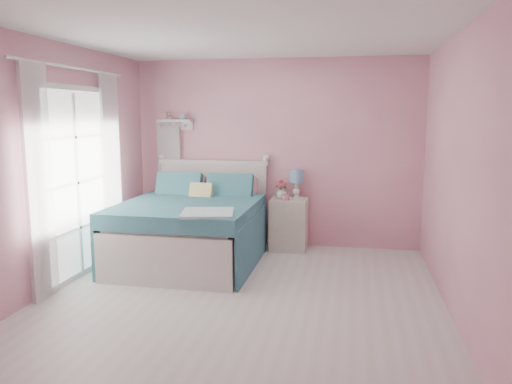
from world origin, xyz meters
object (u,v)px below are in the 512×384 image
(vase, at_px, (281,193))
(teacup, at_px, (285,197))
(bed, at_px, (192,229))
(nightstand, at_px, (289,224))
(table_lamp, at_px, (297,178))

(vase, xyz_separation_m, teacup, (0.07, -0.12, -0.04))
(bed, distance_m, teacup, 1.31)
(teacup, bearing_deg, bed, -149.39)
(nightstand, height_order, table_lamp, table_lamp)
(table_lamp, xyz_separation_m, vase, (-0.20, -0.10, -0.19))
(teacup, bearing_deg, vase, 122.07)
(table_lamp, distance_m, teacup, 0.34)
(table_lamp, distance_m, vase, 0.29)
(vase, bearing_deg, nightstand, 6.60)
(bed, bearing_deg, teacup, 30.92)
(table_lamp, xyz_separation_m, teacup, (-0.12, -0.22, -0.23))
(bed, height_order, table_lamp, bed)
(nightstand, bearing_deg, teacup, -105.38)
(nightstand, bearing_deg, vase, -173.40)
(bed, height_order, vase, bed)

